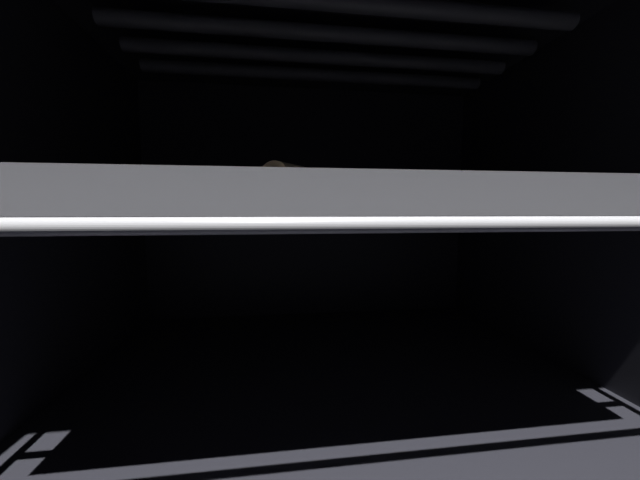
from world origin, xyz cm
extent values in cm
cube|color=black|center=(0.00, 0.00, -0.60)|extent=(58.68, 47.65, 1.20)
cube|color=black|center=(0.00, 23.23, 19.84)|extent=(58.68, 1.20, 39.69)
cube|color=black|center=(-28.74, 0.00, 19.84)|extent=(1.20, 45.25, 39.69)
cube|color=black|center=(28.74, 0.00, 19.84)|extent=(1.20, 45.25, 39.69)
cylinder|color=#333338|center=(0.00, -4.98, 36.76)|extent=(45.02, 1.51, 1.51)
cylinder|color=#333338|center=(0.00, 0.00, 36.76)|extent=(45.02, 1.51, 1.51)
cylinder|color=#333338|center=(0.00, 4.98, 36.76)|extent=(45.02, 1.51, 1.51)
cylinder|color=#333338|center=(0.00, 9.96, 36.76)|extent=(45.02, 1.51, 1.51)
cylinder|color=#B7B7BC|center=(-26.47, 0.00, 17.98)|extent=(0.74, 44.35, 0.74)
cylinder|color=#B7B7BC|center=(26.47, 0.00, 17.98)|extent=(0.74, 44.35, 0.74)
cylinder|color=#B7B7BC|center=(0.00, -20.33, 17.98)|extent=(52.95, 0.74, 0.74)
cylinder|color=#B7B7BC|center=(0.00, -16.63, 17.98)|extent=(52.95, 0.74, 0.74)
cylinder|color=#B7B7BC|center=(0.00, -12.93, 17.98)|extent=(52.95, 0.74, 0.74)
cylinder|color=#B7B7BC|center=(0.00, -9.24, 17.98)|extent=(52.95, 0.74, 0.74)
cylinder|color=#B7B7BC|center=(0.00, -5.54, 17.98)|extent=(52.95, 0.74, 0.74)
cylinder|color=#B7B7BC|center=(0.00, -1.85, 17.98)|extent=(52.95, 0.74, 0.74)
cylinder|color=#B7B7BC|center=(0.00, 1.85, 17.98)|extent=(52.95, 0.74, 0.74)
cylinder|color=#B7B7BC|center=(0.00, 5.54, 17.98)|extent=(52.95, 0.74, 0.74)
cylinder|color=#B7B7BC|center=(0.00, 9.24, 17.98)|extent=(52.95, 0.74, 0.74)
cylinder|color=#B7B7BC|center=(0.00, 12.93, 17.98)|extent=(52.95, 0.74, 0.74)
cylinder|color=#B7B7BC|center=(0.00, 16.63, 17.98)|extent=(52.95, 0.74, 0.74)
cylinder|color=#B7B7BC|center=(0.00, 20.33, 17.98)|extent=(52.95, 0.74, 0.74)
cube|color=#4C4C51|center=(0.00, 0.00, 18.76)|extent=(48.36, 37.74, 0.82)
cube|color=#4C4C51|center=(0.00, -18.47, 19.90)|extent=(48.36, 0.80, 1.45)
cube|color=#4C4C51|center=(0.00, 18.47, 19.90)|extent=(48.36, 0.80, 1.45)
cube|color=#4C4C51|center=(-23.78, 0.00, 19.90)|extent=(0.80, 37.74, 1.45)
cube|color=#4C4C51|center=(23.78, 0.00, 19.90)|extent=(0.80, 37.74, 1.45)
cylinder|color=#E1C67D|center=(10.86, 7.46, 20.60)|extent=(4.51, 4.98, 2.85)
cylinder|color=#9E563D|center=(12.06, 9.55, 20.60)|extent=(1.58, 1.33, 1.41)
cylinder|color=#9E563D|center=(9.66, 5.36, 20.60)|extent=(1.58, 1.33, 1.41)
cylinder|color=#DCC07A|center=(-4.90, -4.61, 20.39)|extent=(4.74, 4.09, 2.43)
cylinder|color=#9E563D|center=(-7.18, -3.37, 20.39)|extent=(1.68, 1.80, 1.44)
cylinder|color=#9E563D|center=(-2.62, -5.86, 20.39)|extent=(1.68, 1.80, 1.44)
cylinder|color=#DDB77F|center=(3.27, 3.93, 20.42)|extent=(3.72, 3.06, 2.49)
cylinder|color=#9E563D|center=(1.12, 3.52, 20.42)|extent=(1.30, 1.54, 1.37)
cylinder|color=#9E563D|center=(5.42, 4.34, 20.42)|extent=(1.30, 1.54, 1.37)
cylinder|color=#ECC36E|center=(-15.33, 0.05, 20.61)|extent=(3.99, 3.99, 2.88)
cylinder|color=#9E563D|center=(-16.39, -1.59, 20.61)|extent=(1.81, 1.67, 1.51)
cylinder|color=#9E563D|center=(-14.27, 1.69, 20.61)|extent=(1.81, 1.67, 1.51)
cylinder|color=#DFBE82|center=(-10.85, 7.48, 20.54)|extent=(4.11, 4.34, 2.74)
cylinder|color=#9E563D|center=(-9.81, 9.20, 20.54)|extent=(1.71, 1.36, 1.64)
cylinder|color=#9E563D|center=(-11.89, 5.75, 20.54)|extent=(1.71, 1.36, 1.64)
cylinder|color=#E1B471|center=(8.77, -7.69, 20.55)|extent=(4.26, 4.17, 2.75)
cylinder|color=#9E563D|center=(7.16, -8.93, 20.55)|extent=(1.51, 1.62, 1.42)
cylinder|color=#9E563D|center=(10.38, -6.45, 20.55)|extent=(1.51, 1.62, 1.42)
cylinder|color=#D6B76F|center=(-1.74, 8.21, 20.74)|extent=(4.28, 4.30, 3.14)
cylinder|color=#9E563D|center=(-2.72, 6.42, 20.74)|extent=(1.97, 1.63, 1.76)
cylinder|color=#9E563D|center=(-0.77, 10.00, 20.74)|extent=(1.97, 1.63, 1.76)
cylinder|color=#E2BF82|center=(-5.19, -13.23, 20.39)|extent=(3.75, 3.85, 2.44)
cylinder|color=#9E563D|center=(-3.97, -11.62, 20.39)|extent=(1.82, 1.74, 1.46)
cylinder|color=#9E563D|center=(-6.42, -14.85, 20.39)|extent=(1.82, 1.74, 1.46)
camera|label=1|loc=(-5.77, -33.93, 18.58)|focal=17.86mm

